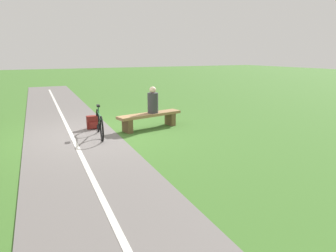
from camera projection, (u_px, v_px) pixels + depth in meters
ground_plane at (96, 135)px, 8.40m from camera, size 80.00×80.00×0.00m
paved_path at (104, 203)px, 4.55m from camera, size 4.10×36.07×0.02m
path_centre_line at (104, 202)px, 4.55m from camera, size 1.61×31.97×0.00m
bench at (150, 118)px, 9.05m from camera, size 2.10×0.79×0.47m
person_seated at (153, 101)px, 9.00m from camera, size 0.37×0.37×0.79m
bicycle at (100, 124)px, 8.19m from camera, size 0.29×1.69×0.84m
backpack at (93, 123)px, 8.98m from camera, size 0.36×0.25×0.41m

